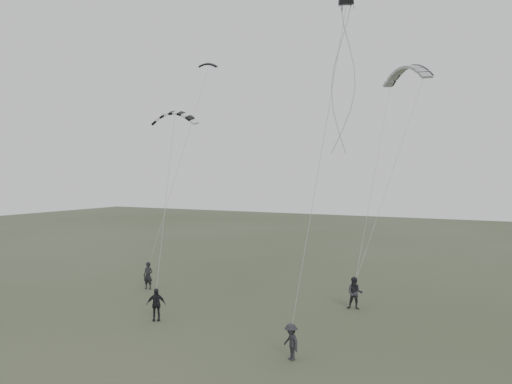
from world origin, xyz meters
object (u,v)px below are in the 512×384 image
at_px(kite_dark_small, 208,64).
at_px(kite_pale_large, 407,67).
at_px(flyer_right, 355,293).
at_px(flyer_left, 148,276).
at_px(flyer_far, 291,342).
at_px(flyer_center, 156,304).
at_px(kite_striped, 174,113).

relative_size(kite_dark_small, kite_pale_large, 0.38).
distance_m(flyer_right, kite_dark_small, 21.39).
bearing_deg(flyer_left, flyer_far, -38.24).
height_order(flyer_center, kite_dark_small, kite_dark_small).
relative_size(flyer_right, kite_pale_large, 0.47).
xyz_separation_m(flyer_far, kite_dark_small, (-13.49, 14.67, 15.57)).
relative_size(flyer_right, flyer_far, 1.22).
height_order(flyer_left, flyer_center, flyer_left).
bearing_deg(flyer_right, kite_dark_small, 144.84).
relative_size(flyer_center, kite_pale_large, 0.44).
distance_m(flyer_center, kite_striped, 12.23).
distance_m(flyer_left, kite_striped, 10.89).
distance_m(flyer_far, kite_striped, 17.08).
relative_size(flyer_left, kite_dark_small, 1.23).
bearing_deg(kite_dark_small, flyer_center, -94.68).
bearing_deg(flyer_left, kite_striped, -13.82).
distance_m(kite_dark_small, kite_striped, 9.22).
bearing_deg(kite_striped, flyer_right, -8.94).
distance_m(flyer_center, kite_pale_large, 22.22).
xyz_separation_m(flyer_right, flyer_center, (-8.60, -6.94, -0.07)).
relative_size(flyer_far, kite_striped, 0.51).
bearing_deg(flyer_center, kite_pale_large, 22.13).
bearing_deg(flyer_far, kite_striped, -176.66).
bearing_deg(kite_striped, flyer_left, 158.71).
xyz_separation_m(flyer_left, flyer_far, (13.49, -7.30, -0.16)).
xyz_separation_m(flyer_far, kite_pale_large, (1.53, 15.94, 14.09)).
distance_m(flyer_right, flyer_center, 11.05).
bearing_deg(flyer_center, flyer_right, 6.37).
distance_m(flyer_left, flyer_right, 13.70).
relative_size(flyer_center, kite_dark_small, 1.15).
bearing_deg(flyer_right, flyer_far, -102.69).
xyz_separation_m(flyer_left, kite_striped, (2.34, -0.16, 10.64)).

